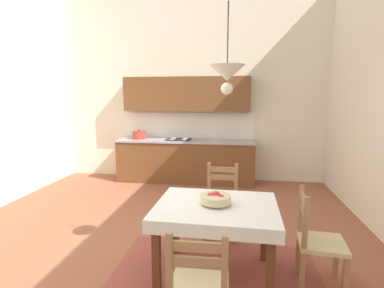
{
  "coord_description": "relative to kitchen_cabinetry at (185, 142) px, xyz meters",
  "views": [
    {
      "loc": [
        0.98,
        -3.11,
        1.79
      ],
      "look_at": [
        0.34,
        1.18,
        1.1
      ],
      "focal_mm": 27.83,
      "sensor_mm": 36.0,
      "label": 1
    }
  ],
  "objects": [
    {
      "name": "ground_plane",
      "position": [
        0.07,
        -3.02,
        -0.91
      ],
      "size": [
        6.24,
        7.18,
        0.1
      ],
      "primitive_type": "cube",
      "color": "#99563D"
    },
    {
      "name": "wall_back",
      "position": [
        0.07,
        0.33,
        1.15
      ],
      "size": [
        6.24,
        0.12,
        4.02
      ],
      "primitive_type": "cube",
      "color": "silver",
      "rests_on": "ground_plane"
    },
    {
      "name": "area_rug",
      "position": [
        0.88,
        -3.46,
        -0.85
      ],
      "size": [
        2.1,
        1.6,
        0.01
      ],
      "primitive_type": "cube",
      "color": "brown",
      "rests_on": "ground_plane"
    },
    {
      "name": "kitchen_cabinetry",
      "position": [
        0.0,
        0.0,
        0.0
      ],
      "size": [
        2.9,
        0.63,
        2.2
      ],
      "color": "brown",
      "rests_on": "ground_plane"
    },
    {
      "name": "dining_table",
      "position": [
        0.88,
        -3.36,
        -0.24
      ],
      "size": [
        1.2,
        0.99,
        0.75
      ],
      "color": "brown",
      "rests_on": "ground_plane"
    },
    {
      "name": "dining_chair_kitchen_side",
      "position": [
        0.89,
        -2.43,
        -0.41
      ],
      "size": [
        0.44,
        0.44,
        0.93
      ],
      "color": "#D1BC89",
      "rests_on": "ground_plane"
    },
    {
      "name": "dining_chair_window_side",
      "position": [
        1.84,
        -3.35,
        -0.41
      ],
      "size": [
        0.46,
        0.46,
        0.93
      ],
      "color": "#D1BC89",
      "rests_on": "ground_plane"
    },
    {
      "name": "fruit_bowl",
      "position": [
        0.87,
        -3.35,
        -0.04
      ],
      "size": [
        0.3,
        0.3,
        0.12
      ],
      "color": "beige",
      "rests_on": "dining_table"
    },
    {
      "name": "pendant_lamp",
      "position": [
        0.97,
        -3.38,
        1.14
      ],
      "size": [
        0.32,
        0.32,
        0.8
      ],
      "color": "black"
    }
  ]
}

